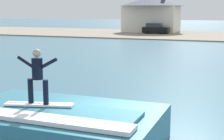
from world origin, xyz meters
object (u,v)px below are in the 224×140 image
(wave_crest, at_px, (59,126))
(surfer, at_px, (37,73))
(surfboard, at_px, (39,104))
(car_near_shore, at_px, (155,29))
(house_with_chimney, at_px, (152,11))

(wave_crest, bearing_deg, surfer, -157.57)
(wave_crest, relative_size, surfboard, 2.91)
(surfboard, bearing_deg, car_near_shore, 99.82)
(house_with_chimney, bearing_deg, car_near_shore, -67.96)
(surfer, bearing_deg, surfboard, 89.85)
(wave_crest, distance_m, surfboard, 0.87)
(wave_crest, height_order, surfer, surfer)
(surfboard, relative_size, car_near_shore, 0.49)
(surfer, height_order, car_near_shore, surfer)
(car_near_shore, bearing_deg, surfer, -80.19)
(wave_crest, bearing_deg, house_with_chimney, 101.58)
(house_with_chimney, bearing_deg, surfer, -79.04)
(surfboard, distance_m, surfer, 0.95)
(surfboard, distance_m, house_with_chimney, 53.14)
(surfboard, bearing_deg, surfer, -90.15)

